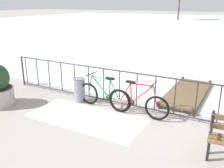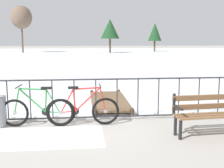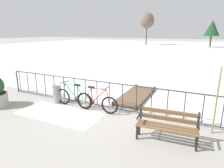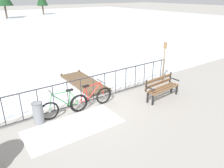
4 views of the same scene
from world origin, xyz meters
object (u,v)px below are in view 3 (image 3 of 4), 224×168
bicycle_near_railing (97,102)px  bicycle_second (74,98)px  trash_bin (57,94)px  park_bench (167,123)px  oar_upright (217,97)px

bicycle_near_railing → bicycle_second: same height
bicycle_near_railing → trash_bin: (-1.97, 0.10, 0.00)m
park_bench → trash_bin: (-4.68, 1.00, -0.14)m
bicycle_near_railing → park_bench: size_ratio=1.05×
bicycle_second → oar_upright: size_ratio=0.86×
bicycle_second → park_bench: (3.79, -0.93, 0.14)m
park_bench → bicycle_near_railing: bearing=161.5°
bicycle_second → trash_bin: bearing=175.5°
park_bench → bicycle_second: bearing=166.1°
bicycle_second → oar_upright: bearing=0.6°
trash_bin → oar_upright: size_ratio=0.37×
bicycle_near_railing → oar_upright: bearing=1.2°
park_bench → trash_bin: 4.79m
bicycle_near_railing → oar_upright: oar_upright is taller
bicycle_second → trash_bin: (-0.89, 0.07, 0.00)m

